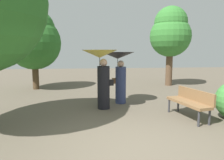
{
  "coord_description": "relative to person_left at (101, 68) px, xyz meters",
  "views": [
    {
      "loc": [
        -0.87,
        -3.79,
        1.92
      ],
      "look_at": [
        0.0,
        3.47,
        0.9
      ],
      "focal_mm": 32.83,
      "sensor_mm": 36.0,
      "label": 1
    }
  ],
  "objects": [
    {
      "name": "tree_near_right",
      "position": [
        4.16,
        4.4,
        1.59
      ],
      "size": [
        2.27,
        2.27,
        4.41
      ],
      "color": "brown",
      "rests_on": "ground"
    },
    {
      "name": "person_left",
      "position": [
        0.0,
        0.0,
        0.0
      ],
      "size": [
        1.18,
        1.18,
        1.98
      ],
      "rotation": [
        0.0,
        0.0,
        1.47
      ],
      "color": "black",
      "rests_on": "ground"
    },
    {
      "name": "ground_plane",
      "position": [
        0.42,
        -2.98,
        -1.39
      ],
      "size": [
        40.0,
        40.0,
        0.0
      ],
      "primitive_type": "plane",
      "color": "brown"
    },
    {
      "name": "person_right",
      "position": [
        0.69,
        0.67,
        0.0
      ],
      "size": [
        1.24,
        1.24,
        1.91
      ],
      "rotation": [
        0.0,
        0.0,
        1.47
      ],
      "color": "navy",
      "rests_on": "ground"
    },
    {
      "name": "park_bench",
      "position": [
        2.48,
        -1.3,
        -0.88
      ],
      "size": [
        0.77,
        1.57,
        0.83
      ],
      "rotation": [
        0.0,
        0.0,
        -1.38
      ],
      "color": "#38383D",
      "rests_on": "ground"
    },
    {
      "name": "tree_near_left",
      "position": [
        -3.11,
        4.04,
        1.17
      ],
      "size": [
        2.68,
        2.68,
        4.06
      ],
      "color": "#4C3823",
      "rests_on": "ground"
    }
  ]
}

